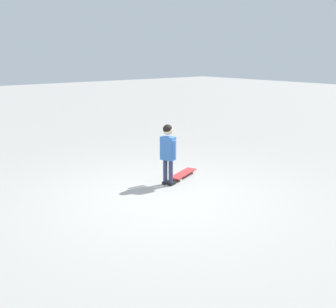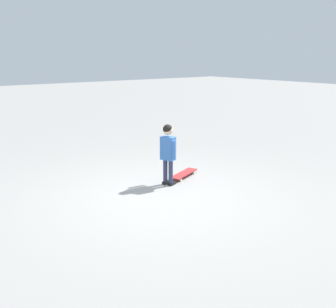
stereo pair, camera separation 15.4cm
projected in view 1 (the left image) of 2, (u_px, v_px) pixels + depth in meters
ground_plane at (162, 197)px, 6.16m from camera, size 50.00×50.00×0.00m
child_person at (168, 148)px, 6.59m from camera, size 0.41×0.24×1.06m
skateboard at (183, 174)px, 7.18m from camera, size 0.46×0.76×0.07m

